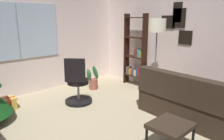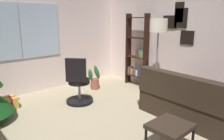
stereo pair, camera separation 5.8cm
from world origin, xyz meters
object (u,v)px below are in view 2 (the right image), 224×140
Objects in this scene: couch at (203,103)px; floor_lamp at (158,31)px; office_chair at (78,86)px; bookshelf at (137,55)px; footstool at (170,127)px; gift_box_gold at (10,102)px; potted_plant at (94,79)px.

floor_lamp is at bearing 79.80° from couch.
office_chair is 1.87m from bookshelf.
bookshelf is (0.59, 2.05, 0.52)m from couch.
bookshelf reaches higher than footstool.
office_chair reaches higher than couch.
floor_lamp is (2.58, -1.56, 1.35)m from gift_box_gold.
office_chair is at bearing -31.90° from gift_box_gold.
bookshelf reaches higher than office_chair.
gift_box_gold is at bearing 148.10° from office_chair.
gift_box_gold is at bearing 148.87° from floor_lamp.
office_chair is at bearing -179.09° from bookshelf.
footstool is at bearing -129.57° from bookshelf.
floor_lamp is at bearing -64.50° from potted_plant.
bookshelf is at bearing -12.89° from gift_box_gold.
potted_plant is (0.79, 2.68, -0.07)m from footstool.
gift_box_gold is at bearing 174.44° from potted_plant.
office_chair is at bearing -146.88° from potted_plant.
couch is 3.36× the size of footstool.
footstool is at bearing -173.51° from couch.
potted_plant is at bearing 99.86° from couch.
gift_box_gold is 3.10m from bookshelf.
bookshelf is at bearing 50.43° from footstool.
footstool is 2.89m from bookshelf.
office_chair is (1.13, -0.70, 0.27)m from gift_box_gold.
couch reaches higher than footstool.
footstool is 3.09m from gift_box_gold.
couch reaches higher than gift_box_gold.
floor_lamp is (0.21, 1.17, 1.17)m from couch.
gift_box_gold is 1.94m from potted_plant.
bookshelf reaches higher than floor_lamp.
potted_plant is (-1.03, 0.49, -0.56)m from bookshelf.
gift_box_gold is (-1.14, 2.87, -0.21)m from footstool.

